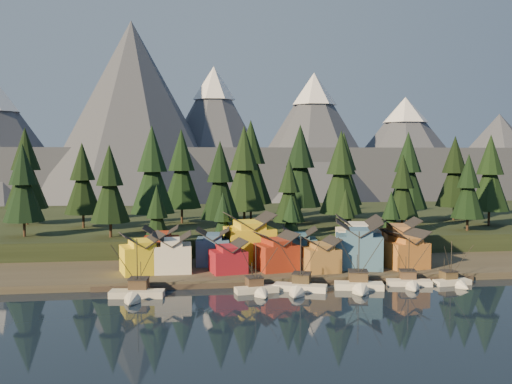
{
  "coord_description": "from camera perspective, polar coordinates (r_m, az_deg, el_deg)",
  "views": [
    {
      "loc": [
        -22.06,
        -99.03,
        27.29
      ],
      "look_at": [
        -5.13,
        30.0,
        18.43
      ],
      "focal_mm": 40.0,
      "sensor_mm": 36.0,
      "label": 1
    }
  ],
  "objects": [
    {
      "name": "house_back_4",
      "position": [
        138.31,
        10.14,
        -4.52
      ],
      "size": [
        11.55,
        11.23,
        10.85
      ],
      "rotation": [
        0.0,
        0.0,
        -0.19
      ],
      "color": "silver",
      "rests_on": "shore_strip"
    },
    {
      "name": "hillside",
      "position": [
        191.85,
        -0.81,
        -3.38
      ],
      "size": [
        420.0,
        100.0,
        6.0
      ],
      "primitive_type": "cube",
      "color": "black",
      "rests_on": "ground"
    },
    {
      "name": "house_back_5",
      "position": [
        142.09,
        14.15,
        -4.52
      ],
      "size": [
        10.44,
        10.53,
        10.08
      ],
      "rotation": [
        0.0,
        0.0,
        -0.18
      ],
      "color": "#9F6638",
      "rests_on": "shore_strip"
    },
    {
      "name": "tree_hill_17",
      "position": [
        181.14,
        22.36,
        1.51
      ],
      "size": [
        11.54,
        11.54,
        26.88
      ],
      "color": "#332319",
      "rests_on": "hillside"
    },
    {
      "name": "tree_shore_4",
      "position": [
        149.77,
        13.34,
        -2.72
      ],
      "size": [
        6.94,
        6.94,
        16.16
      ],
      "color": "#332319",
      "rests_on": "shore_strip"
    },
    {
      "name": "boat_3",
      "position": [
        113.73,
        4.34,
        -8.84
      ],
      "size": [
        11.23,
        11.69,
        12.08
      ],
      "rotation": [
        0.0,
        0.0,
        -0.36
      ],
      "color": "white",
      "rests_on": "ground"
    },
    {
      "name": "tree_hill_15",
      "position": [
        182.4,
        -0.53,
        2.7
      ],
      "size": [
        13.73,
        13.73,
        31.99
      ],
      "color": "#332319",
      "rests_on": "hillside"
    },
    {
      "name": "tree_hill_13",
      "position": [
        166.75,
        20.46,
        0.3
      ],
      "size": [
        9.08,
        9.08,
        21.16
      ],
      "color": "#332319",
      "rests_on": "hillside"
    },
    {
      "name": "tree_hill_10",
      "position": [
        186.53,
        8.74,
        2.03
      ],
      "size": [
        12.07,
        12.07,
        28.11
      ],
      "color": "#332319",
      "rests_on": "hillside"
    },
    {
      "name": "tree_shore_3",
      "position": [
        145.9,
        8.93,
        -2.67
      ],
      "size": [
        7.26,
        7.26,
        16.91
      ],
      "color": "#332319",
      "rests_on": "shore_strip"
    },
    {
      "name": "house_front_5",
      "position": [
        130.72,
        10.24,
        -5.05
      ],
      "size": [
        12.2,
        11.54,
        10.69
      ],
      "rotation": [
        0.0,
        0.0,
        -0.26
      ],
      "color": "#396287",
      "rests_on": "shore_strip"
    },
    {
      "name": "shore_strip",
      "position": [
        143.25,
        1.53,
        -6.78
      ],
      "size": [
        400.0,
        50.0,
        1.5
      ],
      "primitive_type": "cube",
      "color": "#373328",
      "rests_on": "ground"
    },
    {
      "name": "house_back_2",
      "position": [
        135.18,
        -0.66,
        -4.48
      ],
      "size": [
        12.02,
        11.23,
        11.62
      ],
      "rotation": [
        0.0,
        0.0,
        0.12
      ],
      "color": "yellow",
      "rests_on": "shore_strip"
    },
    {
      "name": "house_front_0",
      "position": [
        125.73,
        -11.32,
        -5.92
      ],
      "size": [
        10.38,
        10.05,
        8.59
      ],
      "rotation": [
        0.0,
        0.0,
        0.26
      ],
      "color": "yellow",
      "rests_on": "shore_strip"
    },
    {
      "name": "house_front_4",
      "position": [
        126.2,
        6.49,
        -6.14
      ],
      "size": [
        7.87,
        8.39,
        7.35
      ],
      "rotation": [
        0.0,
        0.0,
        0.1
      ],
      "color": "olive",
      "rests_on": "shore_strip"
    },
    {
      "name": "tree_shore_0",
      "position": [
        140.05,
        -9.87,
        -2.65
      ],
      "size": [
        7.84,
        7.84,
        18.25
      ],
      "color": "#332319",
      "rests_on": "shore_strip"
    },
    {
      "name": "house_front_2",
      "position": [
        124.27,
        -2.82,
        -6.35
      ],
      "size": [
        8.43,
        8.48,
        7.04
      ],
      "rotation": [
        0.0,
        0.0,
        0.19
      ],
      "color": "maroon",
      "rests_on": "shore_strip"
    },
    {
      "name": "house_back_1",
      "position": [
        132.72,
        -4.3,
        -5.37
      ],
      "size": [
        8.28,
        8.37,
        8.49
      ],
      "rotation": [
        0.0,
        0.0,
        -0.1
      ],
      "color": "#395B88",
      "rests_on": "shore_strip"
    },
    {
      "name": "tree_hill_9",
      "position": [
        160.32,
        8.49,
        1.64
      ],
      "size": [
        11.86,
        11.86,
        27.63
      ],
      "color": "#332319",
      "rests_on": "hillside"
    },
    {
      "name": "mountain_ridge",
      "position": [
        313.13,
        -4.21,
        3.66
      ],
      "size": [
        560.0,
        190.0,
        90.0
      ],
      "color": "#4A5160",
      "rests_on": "ground"
    },
    {
      "name": "tree_hill_8",
      "position": [
        174.85,
        4.43,
        2.31
      ],
      "size": [
        12.95,
        12.95,
        30.16
      ],
      "color": "#332319",
      "rests_on": "hillside"
    },
    {
      "name": "tree_hill_1",
      "position": [
        169.53,
        -16.95,
        1.04
      ],
      "size": [
        10.48,
        10.48,
        24.42
      ],
      "color": "#332319",
      "rests_on": "hillside"
    },
    {
      "name": "boat_4",
      "position": [
        116.49,
        10.31,
        -8.41
      ],
      "size": [
        10.41,
        11.09,
        12.93
      ],
      "rotation": [
        0.0,
        0.0,
        -0.21
      ],
      "color": "white",
      "rests_on": "ground"
    },
    {
      "name": "house_front_1",
      "position": [
        125.95,
        -8.4,
        -5.88
      ],
      "size": [
        8.29,
        7.96,
        8.56
      ],
      "rotation": [
        0.0,
        0.0,
        0.0
      ],
      "color": "silver",
      "rests_on": "shore_strip"
    },
    {
      "name": "tree_shore_1",
      "position": [
        140.41,
        -3.32,
        -3.02
      ],
      "size": [
        6.99,
        6.99,
        16.29
      ],
      "color": "#332319",
      "rests_on": "shore_strip"
    },
    {
      "name": "house_back_3",
      "position": [
        136.42,
        4.36,
        -5.19
      ],
      "size": [
        8.9,
        8.15,
        8.15
      ],
      "rotation": [
        0.0,
        0.0,
        -0.14
      ],
      "color": "#315C75",
      "rests_on": "shore_strip"
    },
    {
      "name": "tree_hill_7",
      "position": [
        150.05,
        3.32,
        -0.12
      ],
      "size": [
        8.49,
        8.49,
        19.77
      ],
      "color": "#332319",
      "rests_on": "hillside"
    },
    {
      "name": "tree_hill_16",
      "position": [
        182.97,
        -22.02,
        1.92
      ],
      "size": [
        12.47,
        12.47,
        29.05
      ],
      "color": "#332319",
      "rests_on": "hillside"
    },
    {
      "name": "tree_hill_6",
      "position": [
        165.1,
        -1.19,
        2.06
      ],
      "size": [
        12.57,
        12.57,
        29.29
      ],
      "color": "#332319",
      "rests_on": "hillside"
    },
    {
      "name": "tree_hill_5",
      "position": [
        149.57,
        -3.61,
        0.89
      ],
      "size": [
        10.57,
        10.57,
        24.63
      ],
      "color": "#332319",
      "rests_on": "hillside"
    },
    {
      "name": "tree_hill_0",
      "position": [
        156.44,
        -22.25,
        0.58
      ],
      "size": [
        10.23,
        10.23,
        23.83
      ],
      "color": "#332319",
      "rests_on": "hillside"
    },
    {
      "name": "tree_hill_3",
      "position": [
        159.32,
        -10.33,
        1.88
      ],
      "size": [
        12.45,
        12.45,
        29.01
      ],
      "color": "#332319",
      "rests_on": "hillside"
    },
    {
      "name": "tree_hill_11",
      "position": [
        160.97,
        14.45,
        0.28
      ],
      "size": [
        9.02,
        9.02,
        21.02
      ],
      "color": "#332319",
      "rests_on": "hillside"
    },
    {
      "name": "boat_0",
      "position": [
        110.76,
        -11.96,
        -9.2
      ],
      "size": [
        10.82,
        11.55,
        12.34
      ],
      "rotation": [
        0.0,
        0.0,
        -0.12
      ],
      "color": "beige",
      "rests_on": "ground"
    },
    {
      "name": "tree_hill_14",
      "position": [
        191.57,
        19.24,
        1.71
      ],
      "size": [
        11.54,
        11.54,
        26.89
      ],
      "color": "#332319",
      "rests_on": "hillside"
    },
    {
      "name": "house_back_0",
      "position": [
        135.24,
        -9.46,
        -5.17
      ],
      "size": [
        8.3,
        7.99,
        8.77
      ],
      "rotation": [
        0.0,
        0.0,
        -0.03
      ],
      "color": "maroon",
      "rests_on": "shore_strip"
    },
    {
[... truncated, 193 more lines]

